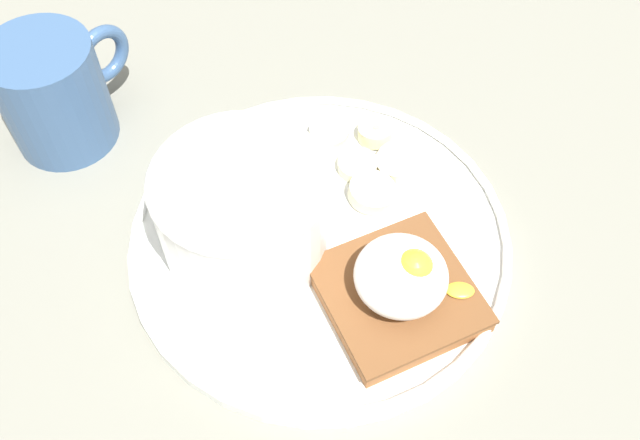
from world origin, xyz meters
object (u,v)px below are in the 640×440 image
Objects in this scene: banana_slice_front at (358,165)px; banana_slice_right at (400,162)px; poached_egg at (403,275)px; banana_slice_left at (329,132)px; oatmeal_bowl at (243,211)px; coffee_mug at (55,92)px; banana_slice_inner at (372,192)px; banana_slice_back at (376,133)px; toast_slice at (398,295)px.

banana_slice_front is 0.88× the size of banana_slice_right.
poached_egg is 11.52cm from banana_slice_front.
banana_slice_front is at bearing -164.98° from banana_slice_left.
coffee_mug reaches higher than oatmeal_bowl.
banana_slice_right is at bearing -56.68° from banana_slice_inner.
banana_slice_inner is at bearing -9.31° from poached_egg.
banana_slice_left is at bearing 9.12° from banana_slice_inner.
banana_slice_left is at bearing -1.39° from poached_egg.
banana_slice_left is at bearing 70.44° from banana_slice_back.
oatmeal_bowl is at bearing 94.85° from banana_slice_inner.
toast_slice is 0.98× the size of coffee_mug.
oatmeal_bowl is at bearing 46.53° from poached_egg.
oatmeal_bowl reaches higher than banana_slice_inner.
toast_slice is 2.44cm from poached_egg.
banana_slice_right reaches higher than banana_slice_left.
poached_egg is at bearing 173.24° from banana_slice_front.
oatmeal_bowl is 3.91× the size of banana_slice_back.
coffee_mug is at bearing 39.18° from poached_egg.
banana_slice_right is 25.64cm from coffee_mug.
banana_slice_right is at bearing -138.62° from banana_slice_left.
poached_egg is 1.89× the size of banana_slice_left.
coffee_mug is (11.25, 19.51, 2.96)cm from banana_slice_front.
oatmeal_bowl reaches higher than banana_slice_right.
oatmeal_bowl is 9.81cm from banana_slice_inner.
toast_slice is at bearing 170.04° from banana_slice_inner.
oatmeal_bowl is 2.84× the size of banana_slice_left.
banana_slice_front is at bearing 1.14° from banana_slice_inner.
banana_slice_front is 1.21× the size of banana_slice_back.
coffee_mug reaches higher than banana_slice_front.
banana_slice_right is 3.44cm from banana_slice_inner.
toast_slice reaches higher than banana_slice_back.
banana_slice_right is at bearing -77.61° from oatmeal_bowl.
banana_slice_back is (2.41, -2.32, 0.18)cm from banana_slice_front.
banana_slice_back is 0.28× the size of coffee_mug.
coffee_mug is (13.99, 19.57, 2.80)cm from banana_slice_inner.
banana_slice_back is at bearing -112.06° from coffee_mug.
banana_slice_back is 0.63× the size of banana_slice_inner.
oatmeal_bowl reaches higher than toast_slice.
toast_slice is at bearing 69.32° from poached_egg.
banana_slice_inner is 0.45× the size of coffee_mug.
toast_slice reaches higher than banana_slice_front.
poached_egg is at bearing 170.69° from banana_slice_inner.
toast_slice is at bearing -133.66° from oatmeal_bowl.
toast_slice is 11.09cm from banana_slice_right.
oatmeal_bowl is 10.39cm from banana_slice_front.
oatmeal_bowl is at bearing 117.10° from banana_slice_back.
banana_slice_front is at bearing 136.10° from banana_slice_back.
banana_slice_front is at bearing 73.95° from banana_slice_right.
banana_slice_right reaches higher than banana_slice_inner.
banana_slice_front is 0.76× the size of banana_slice_inner.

